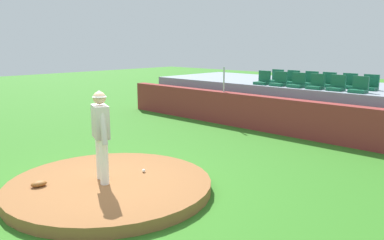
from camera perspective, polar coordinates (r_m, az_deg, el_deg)
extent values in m
plane|color=#327620|center=(8.08, -11.91, -10.17)|extent=(60.00, 60.00, 0.00)
cylinder|color=#955E34|center=(8.04, -11.94, -9.46)|extent=(4.04, 4.04, 0.21)
cylinder|color=white|center=(8.07, -13.29, -5.34)|extent=(0.17, 0.17, 0.89)
cylinder|color=white|center=(7.73, -12.78, -6.05)|extent=(0.17, 0.17, 0.89)
cube|color=#B7B2A8|center=(7.71, -13.29, -0.23)|extent=(0.57, 0.44, 0.64)
cylinder|color=#B7B2A8|center=(7.98, -13.64, -0.16)|extent=(0.27, 0.20, 0.73)
cylinder|color=#B7B2A8|center=(7.47, -12.89, -0.89)|extent=(0.33, 0.22, 0.72)
sphere|color=tan|center=(7.64, -13.45, 3.17)|extent=(0.25, 0.25, 0.25)
cone|color=#B7B2A8|center=(7.63, -13.48, 3.81)|extent=(0.37, 0.37, 0.14)
sphere|color=white|center=(8.38, -7.10, -7.39)|extent=(0.07, 0.07, 0.07)
ellipsoid|color=brown|center=(8.09, -21.56, -8.69)|extent=(0.24, 0.32, 0.11)
cube|color=maroon|center=(12.86, 13.71, 0.46)|extent=(14.79, 0.40, 1.17)
cylinder|color=silver|center=(14.19, 4.70, 5.94)|extent=(0.06, 0.06, 0.90)
cube|color=gray|center=(15.32, 19.05, 2.32)|extent=(13.93, 4.24, 1.42)
cube|color=#175E40|center=(14.59, 10.18, 5.34)|extent=(0.48, 0.44, 0.10)
cube|color=#175E40|center=(14.71, 10.61, 6.36)|extent=(0.48, 0.08, 0.40)
cube|color=#175E40|center=(14.24, 12.51, 5.11)|extent=(0.48, 0.44, 0.10)
cube|color=#175E40|center=(14.37, 12.92, 6.15)|extent=(0.48, 0.08, 0.40)
cube|color=#175E40|center=(13.88, 15.00, 4.85)|extent=(0.48, 0.44, 0.10)
cube|color=#175E40|center=(14.01, 15.41, 5.91)|extent=(0.48, 0.08, 0.40)
cube|color=#175E40|center=(13.55, 17.60, 4.56)|extent=(0.48, 0.44, 0.10)
cube|color=#175E40|center=(13.69, 18.00, 5.65)|extent=(0.48, 0.08, 0.40)
cube|color=#175E40|center=(13.32, 20.30, 4.28)|extent=(0.48, 0.44, 0.10)
cube|color=#175E40|center=(13.46, 20.68, 5.39)|extent=(0.48, 0.08, 0.40)
cube|color=#175E40|center=(13.00, 23.17, 3.92)|extent=(0.48, 0.44, 0.10)
cube|color=#175E40|center=(13.14, 23.53, 5.06)|extent=(0.48, 0.08, 0.40)
cube|color=#175E40|center=(15.38, 12.11, 5.56)|extent=(0.48, 0.44, 0.10)
cube|color=#175E40|center=(15.51, 12.50, 6.52)|extent=(0.48, 0.08, 0.40)
cube|color=#175E40|center=(15.02, 14.30, 5.34)|extent=(0.48, 0.44, 0.10)
cube|color=#175E40|center=(15.16, 14.68, 6.32)|extent=(0.48, 0.08, 0.40)
cube|color=#175E40|center=(14.69, 16.80, 5.08)|extent=(0.48, 0.44, 0.10)
cube|color=#175E40|center=(14.83, 17.17, 6.08)|extent=(0.48, 0.08, 0.40)
cube|color=#175E40|center=(14.38, 19.15, 4.82)|extent=(0.48, 0.44, 0.10)
cube|color=#175E40|center=(14.52, 19.52, 5.84)|extent=(0.48, 0.08, 0.40)
cube|color=#175E40|center=(14.11, 21.85, 4.52)|extent=(0.48, 0.44, 0.10)
cube|color=#175E40|center=(14.25, 22.20, 5.57)|extent=(0.48, 0.08, 0.40)
cube|color=#175E40|center=(13.86, 24.51, 4.21)|extent=(0.48, 0.44, 0.10)
cube|color=#175E40|center=(14.00, 24.84, 5.28)|extent=(0.48, 0.08, 0.40)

